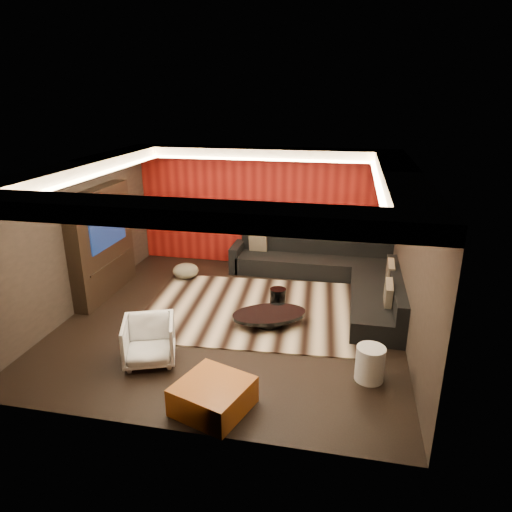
% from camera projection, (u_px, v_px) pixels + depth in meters
% --- Properties ---
extents(floor, '(6.00, 6.00, 0.02)m').
position_uv_depth(floor, '(234.00, 320.00, 8.40)').
color(floor, black).
rests_on(floor, ground).
extents(ceiling, '(6.00, 6.00, 0.02)m').
position_uv_depth(ceiling, '(231.00, 166.00, 7.45)').
color(ceiling, silver).
rests_on(ceiling, ground).
extents(wall_back, '(6.00, 0.02, 2.80)m').
position_uv_depth(wall_back, '(264.00, 207.00, 10.70)').
color(wall_back, black).
rests_on(wall_back, ground).
extents(wall_left, '(0.02, 6.00, 2.80)m').
position_uv_depth(wall_left, '(76.00, 237.00, 8.50)').
color(wall_left, black).
rests_on(wall_left, ground).
extents(wall_right, '(0.02, 6.00, 2.80)m').
position_uv_depth(wall_right, '(413.00, 259.00, 7.36)').
color(wall_right, black).
rests_on(wall_right, ground).
extents(red_feature_wall, '(5.98, 0.05, 2.78)m').
position_uv_depth(red_feature_wall, '(264.00, 208.00, 10.67)').
color(red_feature_wall, '#6B0C0A').
rests_on(red_feature_wall, ground).
extents(soffit_back, '(6.00, 0.60, 0.22)m').
position_uv_depth(soffit_back, '(262.00, 153.00, 9.98)').
color(soffit_back, silver).
rests_on(soffit_back, ground).
extents(soffit_front, '(6.00, 0.60, 0.22)m').
position_uv_depth(soffit_front, '(169.00, 213.00, 5.00)').
color(soffit_front, silver).
rests_on(soffit_front, ground).
extents(soffit_left, '(0.60, 4.80, 0.22)m').
position_uv_depth(soffit_left, '(82.00, 168.00, 8.01)').
color(soffit_left, silver).
rests_on(soffit_left, ground).
extents(soffit_right, '(0.60, 4.80, 0.22)m').
position_uv_depth(soffit_right, '(401.00, 179.00, 6.98)').
color(soffit_right, silver).
rests_on(soffit_right, ground).
extents(cove_back, '(4.80, 0.08, 0.04)m').
position_uv_depth(cove_back, '(259.00, 159.00, 9.70)').
color(cove_back, '#FFD899').
rests_on(cove_back, ground).
extents(cove_front, '(4.80, 0.08, 0.04)m').
position_uv_depth(cove_front, '(180.00, 213.00, 5.35)').
color(cove_front, '#FFD899').
rests_on(cove_front, ground).
extents(cove_left, '(0.08, 4.80, 0.04)m').
position_uv_depth(cove_left, '(100.00, 174.00, 7.97)').
color(cove_left, '#FFD899').
rests_on(cove_left, ground).
extents(cove_right, '(0.08, 4.80, 0.04)m').
position_uv_depth(cove_right, '(378.00, 184.00, 7.07)').
color(cove_right, '#FFD899').
rests_on(cove_right, ground).
extents(tv_surround, '(0.30, 2.00, 2.20)m').
position_uv_depth(tv_surround, '(102.00, 243.00, 9.12)').
color(tv_surround, black).
rests_on(tv_surround, ground).
extents(tv_screen, '(0.04, 1.30, 0.80)m').
position_uv_depth(tv_screen, '(108.00, 227.00, 8.98)').
color(tv_screen, black).
rests_on(tv_screen, ground).
extents(tv_shelf, '(0.04, 1.60, 0.04)m').
position_uv_depth(tv_shelf, '(112.00, 262.00, 9.23)').
color(tv_shelf, black).
rests_on(tv_shelf, ground).
extents(rug, '(4.18, 3.25, 0.02)m').
position_uv_depth(rug, '(250.00, 309.00, 8.77)').
color(rug, '#CAB494').
rests_on(rug, floor).
extents(coffee_table, '(1.76, 1.76, 0.22)m').
position_uv_depth(coffee_table, '(269.00, 318.00, 8.14)').
color(coffee_table, black).
rests_on(coffee_table, rug).
extents(drum_stool, '(0.32, 0.32, 0.36)m').
position_uv_depth(drum_stool, '(278.00, 298.00, 8.81)').
color(drum_stool, black).
rests_on(drum_stool, rug).
extents(striped_pouf, '(0.59, 0.59, 0.32)m').
position_uv_depth(striped_pouf, '(186.00, 271.00, 10.20)').
color(striped_pouf, '#B9B390').
rests_on(striped_pouf, rug).
extents(white_side_table, '(0.44, 0.44, 0.52)m').
position_uv_depth(white_side_table, '(370.00, 364.00, 6.56)').
color(white_side_table, silver).
rests_on(white_side_table, floor).
extents(orange_ottoman, '(1.11, 1.11, 0.39)m').
position_uv_depth(orange_ottoman, '(213.00, 396.00, 5.96)').
color(orange_ottoman, '#AB5316').
rests_on(orange_ottoman, floor).
extents(armchair, '(0.98, 0.99, 0.71)m').
position_uv_depth(armchair, '(149.00, 341.00, 6.98)').
color(armchair, silver).
rests_on(armchair, floor).
extents(sectional_sofa, '(3.65, 3.50, 0.75)m').
position_uv_depth(sectional_sofa, '(334.00, 276.00, 9.70)').
color(sectional_sofa, black).
rests_on(sectional_sofa, floor).
extents(throw_pillows, '(3.18, 2.74, 0.50)m').
position_uv_depth(throw_pillows, '(338.00, 267.00, 9.21)').
color(throw_pillows, '#C6B191').
rests_on(throw_pillows, sectional_sofa).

